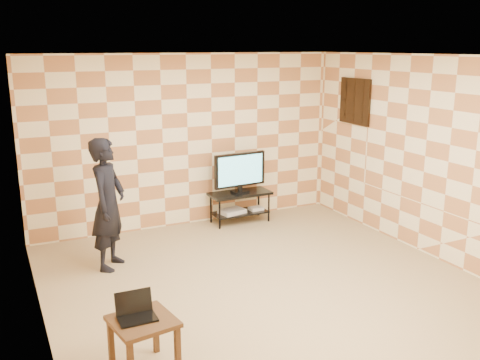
% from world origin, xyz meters
% --- Properties ---
extents(floor, '(5.00, 5.00, 0.00)m').
position_xyz_m(floor, '(0.00, 0.00, 0.00)').
color(floor, '#9D8760').
rests_on(floor, ground).
extents(wall_back, '(5.00, 0.02, 2.70)m').
position_xyz_m(wall_back, '(0.00, 2.50, 1.35)').
color(wall_back, beige).
rests_on(wall_back, ground).
extents(wall_front, '(5.00, 0.02, 2.70)m').
position_xyz_m(wall_front, '(0.00, -2.50, 1.35)').
color(wall_front, beige).
rests_on(wall_front, ground).
extents(wall_left, '(0.02, 5.00, 2.70)m').
position_xyz_m(wall_left, '(-2.50, 0.00, 1.35)').
color(wall_left, beige).
rests_on(wall_left, ground).
extents(wall_right, '(0.02, 5.00, 2.70)m').
position_xyz_m(wall_right, '(2.50, 0.00, 1.35)').
color(wall_right, beige).
rests_on(wall_right, ground).
extents(ceiling, '(5.00, 5.00, 0.02)m').
position_xyz_m(ceiling, '(0.00, 0.00, 2.70)').
color(ceiling, white).
rests_on(ceiling, wall_back).
extents(wall_art, '(0.04, 0.72, 0.72)m').
position_xyz_m(wall_art, '(2.47, 1.55, 1.95)').
color(wall_art, black).
rests_on(wall_art, wall_right).
extents(tv_stand, '(0.99, 0.45, 0.50)m').
position_xyz_m(tv_stand, '(0.76, 2.19, 0.37)').
color(tv_stand, black).
rests_on(tv_stand, floor).
extents(tv, '(0.90, 0.19, 0.65)m').
position_xyz_m(tv, '(0.76, 2.19, 0.86)').
color(tv, black).
rests_on(tv, tv_stand).
extents(dvd_player, '(0.44, 0.35, 0.07)m').
position_xyz_m(dvd_player, '(0.61, 2.17, 0.21)').
color(dvd_player, '#BBBCBE').
rests_on(dvd_player, tv_stand).
extents(game_console, '(0.23, 0.18, 0.05)m').
position_xyz_m(game_console, '(1.04, 2.16, 0.20)').
color(game_console, silver).
rests_on(game_console, tv_stand).
extents(side_table, '(0.59, 0.59, 0.50)m').
position_xyz_m(side_table, '(-1.79, -1.17, 0.41)').
color(side_table, '#341F0E').
rests_on(side_table, floor).
extents(laptop, '(0.33, 0.26, 0.22)m').
position_xyz_m(laptop, '(-1.83, -1.11, 0.55)').
color(laptop, black).
rests_on(laptop, side_table).
extents(person, '(0.69, 0.74, 1.70)m').
position_xyz_m(person, '(-1.54, 1.27, 0.85)').
color(person, black).
rests_on(person, floor).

